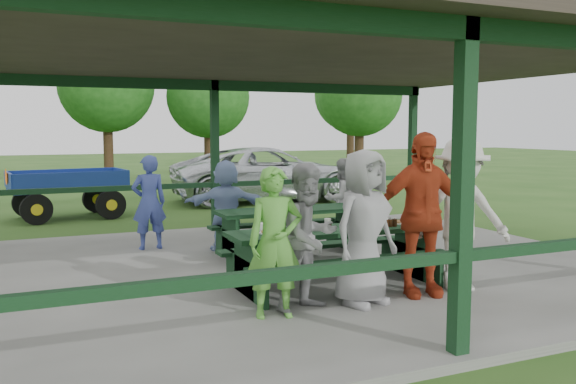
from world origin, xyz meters
name	(u,v)px	position (x,y,z in m)	size (l,w,h in m)	color
ground	(290,273)	(0.00, 0.00, 0.00)	(90.00, 90.00, 0.00)	#274E18
concrete_slab	(290,270)	(0.00, 0.00, 0.05)	(10.00, 8.00, 0.10)	slate
pavilion_structure	(290,57)	(0.00, 0.00, 3.17)	(10.60, 8.60, 3.24)	black
picnic_table_near	(333,249)	(0.08, -1.20, 0.58)	(2.78, 1.39, 0.75)	black
picnic_table_far	(291,226)	(0.37, 0.80, 0.57)	(2.42, 1.39, 0.75)	black
table_setting	(327,226)	(0.01, -1.16, 0.88)	(2.16, 0.45, 0.10)	white
contestant_green	(275,242)	(-1.12, -2.13, 0.92)	(0.60, 0.39, 1.64)	#57A83A
contestant_grey_left	(309,237)	(-0.67, -2.04, 0.93)	(0.81, 0.63, 1.66)	gray
contestant_grey_mid	(364,228)	(0.00, -2.11, 1.00)	(0.88, 0.57, 1.81)	gray
contestant_red	(421,214)	(0.84, -2.04, 1.10)	(1.18, 0.49, 2.01)	#B0381A
contestant_white_fedora	(461,214)	(1.45, -2.04, 1.07)	(1.41, 1.08, 1.98)	silver
spectator_lblue	(226,205)	(-0.48, 1.59, 0.86)	(1.41, 0.45, 1.52)	#819AC8
spectator_blue	(149,202)	(-1.65, 2.18, 0.90)	(0.58, 0.38, 1.60)	#3E4DA1
spectator_grey	(342,199)	(1.76, 1.65, 0.85)	(0.73, 0.57, 1.50)	gray
pickup_truck	(270,174)	(3.08, 8.50, 0.80)	(2.64, 5.73, 1.59)	silver
farm_trailer	(68,193)	(-2.62, 7.20, 0.61)	(3.56, 1.83, 1.23)	navy
tree_left	(106,86)	(-0.62, 15.52, 3.72)	(3.52, 3.52, 5.50)	black
tree_mid	(208,97)	(2.98, 14.50, 3.31)	(3.14, 3.14, 4.90)	black
tree_right	(360,95)	(8.34, 12.33, 3.42)	(3.24, 3.24, 5.06)	black
tree_far_right	(351,95)	(11.08, 17.88, 3.72)	(3.52, 3.52, 5.50)	black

